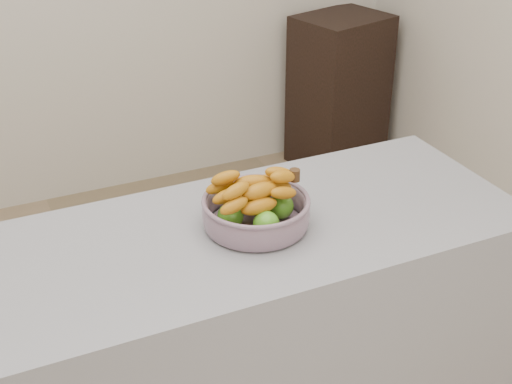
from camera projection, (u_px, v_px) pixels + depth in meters
cabinet at (339, 91)px, 4.03m from camera, size 0.56×0.49×0.85m
fruit_bowl at (256, 209)px, 1.82m from camera, size 0.28×0.28×0.14m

